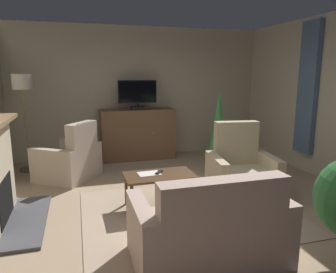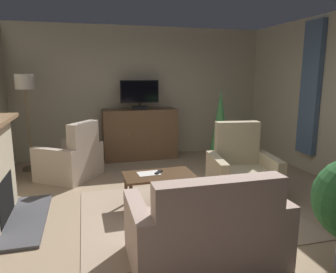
{
  "view_description": "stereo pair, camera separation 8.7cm",
  "coord_description": "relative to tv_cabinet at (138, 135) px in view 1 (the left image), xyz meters",
  "views": [
    {
      "loc": [
        -1.35,
        -3.79,
        1.82
      ],
      "look_at": [
        -0.13,
        0.46,
        0.94
      ],
      "focal_mm": 33.87,
      "sensor_mm": 36.0,
      "label": 1
    },
    {
      "loc": [
        -1.27,
        -3.81,
        1.82
      ],
      "look_at": [
        -0.13,
        0.46,
        0.94
      ],
      "focal_mm": 33.87,
      "sensor_mm": 36.0,
      "label": 2
    }
  ],
  "objects": [
    {
      "name": "folded_newspaper",
      "position": [
        -0.33,
        -2.57,
        -0.04
      ],
      "size": [
        0.31,
        0.24,
        0.01
      ],
      "primitive_type": "cube",
      "rotation": [
        0.0,
        0.0,
        0.07
      ],
      "color": "silver",
      "rests_on": "coffee_table"
    },
    {
      "name": "curtain_panel_far",
      "position": [
        2.8,
        -1.76,
        1.03
      ],
      "size": [
        0.1,
        0.44,
        2.36
      ],
      "primitive_type": "cube",
      "color": "slate"
    },
    {
      "name": "armchair_near_window",
      "position": [
        -1.4,
        -1.01,
        -0.19
      ],
      "size": [
        1.22,
        1.24,
        1.03
      ],
      "color": "#C6B29E",
      "rests_on": "ground_plane"
    },
    {
      "name": "tv_cabinet",
      "position": [
        0.0,
        0.0,
        0.0
      ],
      "size": [
        1.56,
        0.55,
        1.07
      ],
      "color": "#4A3523",
      "rests_on": "ground_plane"
    },
    {
      "name": "ground_plane",
      "position": [
        0.13,
        -2.82,
        -0.53
      ],
      "size": [
        6.07,
        6.85,
        0.04
      ],
      "primitive_type": "cube",
      "color": "tan"
    },
    {
      "name": "coffee_table",
      "position": [
        -0.2,
        -2.63,
        -0.1
      ],
      "size": [
        0.96,
        0.55,
        0.48
      ],
      "color": "#4C331E",
      "rests_on": "ground_plane"
    },
    {
      "name": "tv_remote",
      "position": [
        -0.19,
        -2.58,
        -0.03
      ],
      "size": [
        0.14,
        0.17,
        0.02
      ],
      "primitive_type": "cube",
      "rotation": [
        0.0,
        0.0,
        4.07
      ],
      "color": "black",
      "rests_on": "coffee_table"
    },
    {
      "name": "rug_central",
      "position": [
        0.12,
        -2.91,
        -0.51
      ],
      "size": [
        2.74,
        2.19,
        0.01
      ],
      "primitive_type": "cube",
      "color": "tan",
      "rests_on": "ground_plane"
    },
    {
      "name": "armchair_in_far_corner",
      "position": [
        1.12,
        -2.48,
        -0.18
      ],
      "size": [
        1.05,
        0.96,
        1.08
      ],
      "color": "tan",
      "rests_on": "ground_plane"
    },
    {
      "name": "floor_lamp",
      "position": [
        -2.16,
        -0.29,
        0.92
      ],
      "size": [
        0.35,
        0.35,
        1.81
      ],
      "color": "#4C4233",
      "rests_on": "ground_plane"
    },
    {
      "name": "wall_back",
      "position": [
        0.13,
        0.35,
        0.89
      ],
      "size": [
        6.07,
        0.1,
        2.81
      ],
      "primitive_type": "cube",
      "color": "#B2A88E",
      "rests_on": "ground_plane"
    },
    {
      "name": "sofa_floral",
      "position": [
        -0.05,
        -4.02,
        -0.19
      ],
      "size": [
        1.48,
        0.86,
        0.94
      ],
      "color": "#BC9E8E",
      "rests_on": "ground_plane"
    },
    {
      "name": "potted_plant_leafy_by_curtain",
      "position": [
        1.41,
        -1.02,
        0.31
      ],
      "size": [
        0.38,
        0.38,
        1.52
      ],
      "color": "#3D4C5B",
      "rests_on": "ground_plane"
    },
    {
      "name": "television",
      "position": [
        -0.0,
        -0.05,
        0.88
      ],
      "size": [
        0.81,
        0.2,
        0.61
      ],
      "color": "black",
      "rests_on": "tv_cabinet"
    }
  ]
}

